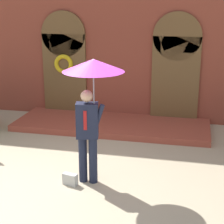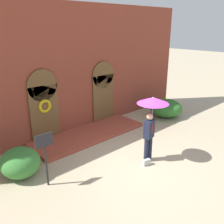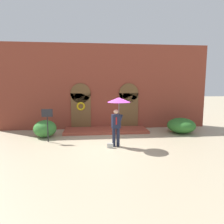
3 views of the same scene
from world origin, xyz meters
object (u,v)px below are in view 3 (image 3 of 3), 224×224
at_px(handbag, 110,146).
at_px(shrub_right, 181,125).
at_px(sign_post, 47,120).
at_px(shrub_left, 45,129).
at_px(person_with_umbrella, 118,107).

bearing_deg(handbag, shrub_right, 42.05).
height_order(sign_post, shrub_left, sign_post).
distance_m(person_with_umbrella, shrub_right, 5.04).
xyz_separation_m(person_with_umbrella, sign_post, (-3.52, 1.12, -0.75)).
relative_size(person_with_umbrella, sign_post, 1.37).
height_order(person_with_umbrella, sign_post, person_with_umbrella).
height_order(person_with_umbrella, shrub_left, person_with_umbrella).
relative_size(handbag, sign_post, 0.16).
bearing_deg(shrub_right, sign_post, -171.20).
xyz_separation_m(handbag, shrub_right, (4.63, 2.52, 0.35)).
xyz_separation_m(sign_post, shrub_right, (7.75, 1.20, -0.70)).
distance_m(person_with_umbrella, sign_post, 3.77).
bearing_deg(shrub_left, shrub_right, 1.03).
bearing_deg(person_with_umbrella, sign_post, 162.29).
distance_m(shrub_left, shrub_right, 8.14).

